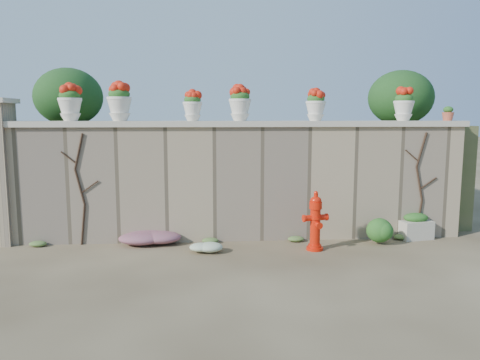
{
  "coord_description": "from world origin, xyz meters",
  "views": [
    {
      "loc": [
        -0.54,
        -6.37,
        2.2
      ],
      "look_at": [
        0.01,
        1.4,
        1.12
      ],
      "focal_mm": 35.0,
      "sensor_mm": 36.0,
      "label": 1
    }
  ],
  "objects": [
    {
      "name": "planter_box",
      "position": [
        3.17,
        1.55,
        0.22
      ],
      "size": [
        0.62,
        0.43,
        0.47
      ],
      "rotation": [
        0.0,
        0.0,
        0.18
      ],
      "color": "beige",
      "rests_on": "ground"
    },
    {
      "name": "ground",
      "position": [
        0.0,
        0.0,
        0.0
      ],
      "size": [
        80.0,
        80.0,
        0.0
      ],
      "primitive_type": "plane",
      "color": "#473823",
      "rests_on": "ground"
    },
    {
      "name": "stone_wall",
      "position": [
        0.0,
        1.8,
        1.0
      ],
      "size": [
        8.0,
        0.4,
        2.0
      ],
      "primitive_type": "cube",
      "color": "#978465",
      "rests_on": "ground"
    },
    {
      "name": "urn_pot_4",
      "position": [
        1.37,
        1.8,
        2.37
      ],
      "size": [
        0.35,
        0.35,
        0.55
      ],
      "color": "silver",
      "rests_on": "wall_cap"
    },
    {
      "name": "urn_pot_0",
      "position": [
        -2.84,
        1.8,
        2.41
      ],
      "size": [
        0.4,
        0.4,
        0.62
      ],
      "color": "silver",
      "rests_on": "wall_cap"
    },
    {
      "name": "urn_pot_2",
      "position": [
        -0.78,
        1.8,
        2.36
      ],
      "size": [
        0.33,
        0.33,
        0.52
      ],
      "color": "silver",
      "rests_on": "wall_cap"
    },
    {
      "name": "urn_pot_3",
      "position": [
        0.04,
        1.8,
        2.4
      ],
      "size": [
        0.39,
        0.39,
        0.61
      ],
      "color": "silver",
      "rests_on": "wall_cap"
    },
    {
      "name": "terracotta_pot",
      "position": [
        3.78,
        1.8,
        2.21
      ],
      "size": [
        0.21,
        0.21,
        0.25
      ],
      "color": "#B04E36",
      "rests_on": "wall_cap"
    },
    {
      "name": "urn_pot_1",
      "position": [
        -2.02,
        1.8,
        2.42
      ],
      "size": [
        0.42,
        0.42,
        0.65
      ],
      "color": "silver",
      "rests_on": "wall_cap"
    },
    {
      "name": "green_shrub",
      "position": [
        2.45,
        1.24,
        0.27
      ],
      "size": [
        0.57,
        0.52,
        0.54
      ],
      "primitive_type": "ellipsoid",
      "color": "#1E5119",
      "rests_on": "ground"
    },
    {
      "name": "fire_hydrant",
      "position": [
        1.22,
        0.99,
        0.49
      ],
      "size": [
        0.42,
        0.3,
        0.97
      ],
      "rotation": [
        0.0,
        0.0,
        0.21
      ],
      "color": "red",
      "rests_on": "ground"
    },
    {
      "name": "urn_pot_5",
      "position": [
        2.96,
        1.8,
        2.38
      ],
      "size": [
        0.36,
        0.36,
        0.57
      ],
      "color": "silver",
      "rests_on": "wall_cap"
    },
    {
      "name": "back_shrub_left",
      "position": [
        -3.2,
        3.0,
        2.55
      ],
      "size": [
        1.3,
        1.3,
        1.1
      ],
      "primitive_type": "ellipsoid",
      "color": "#143814",
      "rests_on": "raised_fill"
    },
    {
      "name": "wall_cap",
      "position": [
        0.0,
        1.8,
        2.05
      ],
      "size": [
        8.1,
        0.52,
        0.1
      ],
      "primitive_type": "cube",
      "color": "beige",
      "rests_on": "stone_wall"
    },
    {
      "name": "white_flowers",
      "position": [
        -0.56,
        0.98,
        0.1
      ],
      "size": [
        0.57,
        0.45,
        0.2
      ],
      "primitive_type": "ellipsoid",
      "color": "white",
      "rests_on": "ground"
    },
    {
      "name": "back_shrub_right",
      "position": [
        3.4,
        3.0,
        2.55
      ],
      "size": [
        1.3,
        1.3,
        1.1
      ],
      "primitive_type": "ellipsoid",
      "color": "#143814",
      "rests_on": "raised_fill"
    },
    {
      "name": "vine_right",
      "position": [
        3.23,
        1.58,
        0.99
      ],
      "size": [
        0.6,
        0.04,
        1.91
      ],
      "color": "black",
      "rests_on": "ground"
    },
    {
      "name": "vine_left",
      "position": [
        -2.67,
        1.58,
        0.99
      ],
      "size": [
        0.6,
        0.04,
        1.91
      ],
      "color": "black",
      "rests_on": "ground"
    },
    {
      "name": "raised_fill",
      "position": [
        0.0,
        5.0,
        1.0
      ],
      "size": [
        9.0,
        6.0,
        2.0
      ],
      "primitive_type": "cube",
      "color": "#384C23",
      "rests_on": "ground"
    },
    {
      "name": "magenta_clump",
      "position": [
        -1.48,
        1.54,
        0.14
      ],
      "size": [
        1.03,
        0.69,
        0.27
      ],
      "primitive_type": "ellipsoid",
      "color": "#B3237C",
      "rests_on": "ground"
    }
  ]
}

